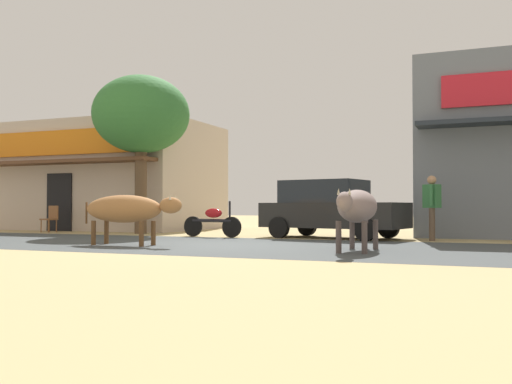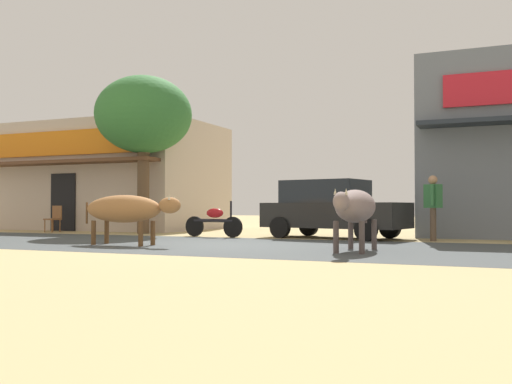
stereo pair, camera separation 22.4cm
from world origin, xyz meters
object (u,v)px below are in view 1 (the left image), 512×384
object	(u,v)px
cow_far_dark	(357,207)
parked_hatchback_car	(331,208)
parked_motorcycle	(213,221)
cow_near_brown	(126,209)
roadside_tree	(141,116)
pedestrian_by_shop	(432,202)
cafe_chair_near_tree	(51,217)

from	to	relation	value
cow_far_dark	parked_hatchback_car	bearing A→B (deg)	110.80
parked_motorcycle	cow_near_brown	xyz separation A→B (m)	(-0.27, -3.98, 0.36)
roadside_tree	cow_far_dark	xyz separation A→B (m)	(8.19, -4.76, -3.01)
roadside_tree	pedestrian_by_shop	distance (m)	9.71
parked_hatchback_car	cafe_chair_near_tree	size ratio (longest dim) A/B	4.63
parked_motorcycle	cow_far_dark	size ratio (longest dim) A/B	0.74
parked_motorcycle	cafe_chair_near_tree	world-z (taller)	parked_motorcycle
parked_motorcycle	pedestrian_by_shop	world-z (taller)	pedestrian_by_shop
roadside_tree	cafe_chair_near_tree	distance (m)	4.84
roadside_tree	parked_hatchback_car	xyz separation A→B (m)	(6.47, -0.24, -3.06)
cafe_chair_near_tree	cow_far_dark	bearing A→B (deg)	-20.89
cow_near_brown	pedestrian_by_shop	xyz separation A→B (m)	(6.40, 4.37, 0.17)
pedestrian_by_shop	cafe_chair_near_tree	xyz separation A→B (m)	(-12.70, 0.26, -0.49)
cow_near_brown	cow_far_dark	world-z (taller)	cow_far_dark
parked_hatchback_car	pedestrian_by_shop	distance (m)	2.81
parked_motorcycle	cafe_chair_near_tree	distance (m)	6.61
cafe_chair_near_tree	parked_motorcycle	bearing A→B (deg)	-5.69
roadside_tree	parked_motorcycle	distance (m)	4.74
roadside_tree	cafe_chair_near_tree	bearing A→B (deg)	-174.77
parked_hatchback_car	parked_motorcycle	bearing A→B (deg)	-167.61
parked_hatchback_car	roadside_tree	bearing A→B (deg)	177.92
roadside_tree	parked_hatchback_car	distance (m)	7.16
parked_hatchback_car	cow_far_dark	size ratio (longest dim) A/B	1.63
pedestrian_by_shop	cow_near_brown	bearing A→B (deg)	-145.66
roadside_tree	parked_motorcycle	bearing A→B (deg)	-17.27
parked_motorcycle	cow_near_brown	world-z (taller)	cow_near_brown
pedestrian_by_shop	parked_motorcycle	bearing A→B (deg)	-176.32
parked_motorcycle	parked_hatchback_car	bearing A→B (deg)	12.39
pedestrian_by_shop	cow_far_dark	bearing A→B (deg)	-104.30
cow_far_dark	pedestrian_by_shop	bearing A→B (deg)	75.70
cow_far_dark	parked_motorcycle	bearing A→B (deg)	143.21
parked_motorcycle	cow_near_brown	size ratio (longest dim) A/B	0.72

